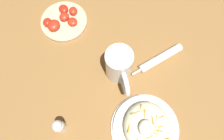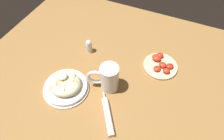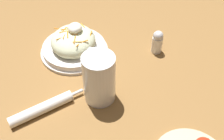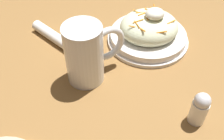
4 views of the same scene
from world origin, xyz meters
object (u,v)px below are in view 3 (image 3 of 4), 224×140
object	(u,v)px
beer_mug	(99,80)
salt_shaker	(157,42)
salad_plate	(74,44)
napkin_roll	(42,108)

from	to	relation	value
beer_mug	salt_shaker	distance (m)	0.27
salt_shaker	salad_plate	bearing A→B (deg)	-86.64
salt_shaker	beer_mug	bearing A→B (deg)	-41.28
salad_plate	napkin_roll	size ratio (longest dim) A/B	1.21
napkin_roll	salt_shaker	xyz separation A→B (m)	(-0.27, 0.33, 0.03)
beer_mug	napkin_roll	xyz separation A→B (m)	(0.07, -0.15, -0.05)
napkin_roll	salt_shaker	distance (m)	0.43
salad_plate	napkin_roll	distance (m)	0.26
salad_plate	beer_mug	size ratio (longest dim) A/B	1.51
napkin_roll	salt_shaker	size ratio (longest dim) A/B	2.27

